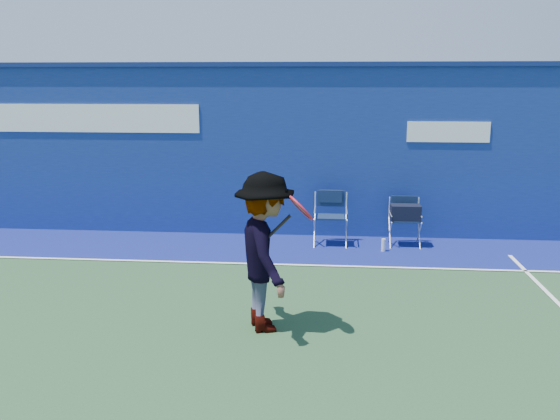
# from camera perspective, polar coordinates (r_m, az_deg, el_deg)

# --- Properties ---
(ground) EXTENTS (80.00, 80.00, 0.00)m
(ground) POSITION_cam_1_polar(r_m,az_deg,el_deg) (6.32, -10.53, -13.91)
(ground) COLOR #254627
(ground) RESTS_ON ground
(stadium_wall) EXTENTS (24.00, 0.50, 3.08)m
(stadium_wall) POSITION_cam_1_polar(r_m,az_deg,el_deg) (10.83, -3.60, 5.90)
(stadium_wall) COLOR navy
(stadium_wall) RESTS_ON ground
(out_of_bounds_strip) EXTENTS (24.00, 1.80, 0.01)m
(out_of_bounds_strip) POSITION_cam_1_polar(r_m,az_deg,el_deg) (10.06, -4.38, -3.61)
(out_of_bounds_strip) COLOR navy
(out_of_bounds_strip) RESTS_ON ground
(court_lines) EXTENTS (24.00, 12.00, 0.01)m
(court_lines) POSITION_cam_1_polar(r_m,az_deg,el_deg) (6.83, -9.19, -11.63)
(court_lines) COLOR white
(court_lines) RESTS_ON out_of_bounds_strip
(directors_chair_left) EXTENTS (0.54, 0.50, 0.91)m
(directors_chair_left) POSITION_cam_1_polar(r_m,az_deg,el_deg) (10.19, 4.87, -1.68)
(directors_chair_left) COLOR silver
(directors_chair_left) RESTS_ON ground
(directors_chair_right) EXTENTS (0.49, 0.44, 0.83)m
(directors_chair_right) POSITION_cam_1_polar(r_m,az_deg,el_deg) (10.29, 11.90, -1.52)
(directors_chair_right) COLOR silver
(directors_chair_right) RESTS_ON ground
(water_bottle) EXTENTS (0.07, 0.07, 0.22)m
(water_bottle) POSITION_cam_1_polar(r_m,az_deg,el_deg) (9.93, 9.92, -3.36)
(water_bottle) COLOR silver
(water_bottle) RESTS_ON ground
(tennis_player) EXTENTS (1.10, 1.32, 1.80)m
(tennis_player) POSITION_cam_1_polar(r_m,az_deg,el_deg) (6.61, -1.44, -4.06)
(tennis_player) COLOR #EA4738
(tennis_player) RESTS_ON ground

